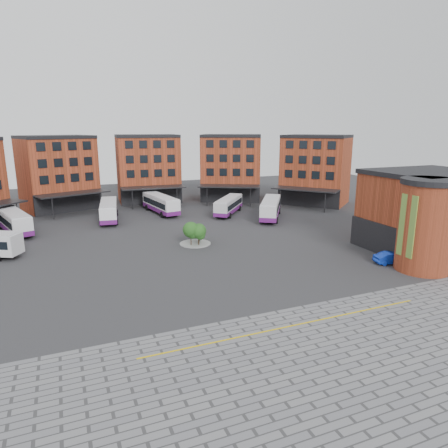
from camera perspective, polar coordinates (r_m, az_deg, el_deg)
name	(u,v)px	position (r m, az deg, el deg)	size (l,w,h in m)	color
ground	(212,274)	(45.50, -1.77, -7.11)	(160.00, 160.00, 0.00)	#28282B
paving_zone	(359,380)	(29.37, 18.67, -20.41)	(50.00, 22.00, 0.02)	slate
yellow_line	(293,325)	(34.81, 9.84, -14.09)	(26.00, 0.15, 0.02)	gold
main_building	(118,175)	(79.26, -14.97, 6.75)	(94.14, 42.48, 14.60)	#9A3B21
east_building	(427,213)	(58.05, 26.97, 1.40)	(17.40, 15.40, 10.60)	#9A3B21
tree_island	(196,232)	(56.08, -4.02, -1.17)	(4.40, 4.40, 3.41)	gray
bus_b	(14,221)	(70.31, -27.85, 0.35)	(6.26, 12.58, 3.46)	silver
bus_c	(109,210)	(73.48, -16.14, 1.89)	(4.31, 12.25, 3.38)	white
bus_d	(161,204)	(77.59, -9.05, 2.89)	(4.61, 12.54, 3.45)	white
bus_e	(229,205)	(75.88, 0.67, 2.70)	(9.02, 10.35, 3.16)	silver
bus_f	(271,208)	(72.80, 6.67, 2.29)	(9.17, 11.98, 3.50)	silver
blue_car	(392,258)	(52.64, 22.88, -4.48)	(1.52, 4.35, 1.43)	#0D2DAF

